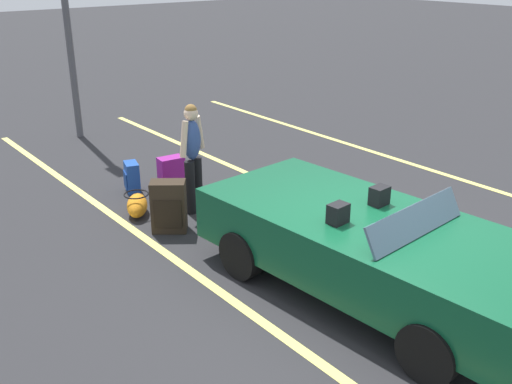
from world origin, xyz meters
TOP-DOWN VIEW (x-y plane):
  - ground_plane at (0.00, 0.00)m, footprint 80.00×80.00m
  - lot_line_near at (0.00, -1.32)m, footprint 18.00×0.12m
  - lot_line_mid at (0.00, 1.38)m, footprint 18.00×0.12m
  - convertible_car at (0.21, 0.02)m, footprint 4.26×2.06m
  - suitcase_large_black at (-2.86, -0.92)m, footprint 0.51×0.55m
  - suitcase_medium_bright at (-4.05, -0.16)m, footprint 0.28×0.42m
  - suitcase_small_carryon at (-4.53, -0.62)m, footprint 0.38×0.30m
  - duffel_bag at (-3.64, -1.01)m, footprint 0.70×0.59m
  - traveler_person at (-3.24, -0.25)m, footprint 0.33×0.59m

SIDE VIEW (x-z plane):
  - ground_plane at x=0.00m, z-range 0.00..0.00m
  - lot_line_near at x=0.00m, z-range 0.00..0.00m
  - lot_line_mid at x=0.00m, z-range 0.00..0.00m
  - duffel_bag at x=-3.64m, z-range -0.01..0.33m
  - suitcase_small_carryon at x=-4.53m, z-range 0.00..0.50m
  - suitcase_medium_bright at x=-4.05m, z-range 0.00..0.62m
  - suitcase_large_black at x=-2.86m, z-range 0.00..0.74m
  - convertible_car at x=0.21m, z-range -0.03..1.21m
  - traveler_person at x=-3.24m, z-range 0.10..1.76m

